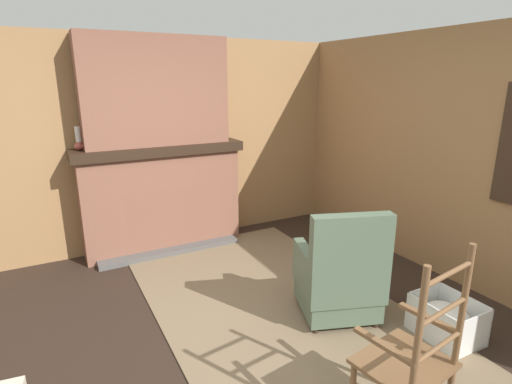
% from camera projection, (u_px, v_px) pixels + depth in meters
% --- Properties ---
extents(ground_plane, '(14.00, 14.00, 0.00)m').
position_uv_depth(ground_plane, '(245.00, 346.00, 3.09)').
color(ground_plane, '#2D2119').
extents(wood_panel_wall_left, '(0.06, 5.32, 2.49)m').
position_uv_depth(wood_panel_wall_left, '(155.00, 145.00, 4.78)').
color(wood_panel_wall_left, '#9E7247').
rests_on(wood_panel_wall_left, ground).
extents(wood_panel_wall_back, '(5.32, 0.09, 2.49)m').
position_uv_depth(wood_panel_wall_back, '(468.00, 160.00, 3.81)').
color(wood_panel_wall_back, '#9E7247').
rests_on(wood_panel_wall_back, ground).
extents(fireplace_hearth, '(0.56, 1.94, 1.27)m').
position_uv_depth(fireplace_hearth, '(163.00, 198.00, 4.76)').
color(fireplace_hearth, brown).
rests_on(fireplace_hearth, ground).
extents(chimney_breast, '(0.31, 1.62, 1.20)m').
position_uv_depth(chimney_breast, '(156.00, 91.00, 4.44)').
color(chimney_breast, brown).
rests_on(chimney_breast, fireplace_hearth).
extents(area_rug, '(3.43, 2.02, 0.01)m').
position_uv_depth(area_rug, '(274.00, 305.00, 3.64)').
color(area_rug, '#7A664C').
rests_on(area_rug, ground).
extents(armchair, '(0.80, 0.81, 1.01)m').
position_uv_depth(armchair, '(340.00, 279.00, 3.38)').
color(armchair, '#516651').
rests_on(armchair, ground).
extents(rocking_chair, '(0.86, 0.57, 1.17)m').
position_uv_depth(rocking_chair, '(409.00, 370.00, 2.26)').
color(rocking_chair, brown).
rests_on(rocking_chair, ground).
extents(firewood_stack, '(0.54, 0.44, 0.30)m').
position_uv_depth(firewood_stack, '(342.00, 255.00, 4.44)').
color(firewood_stack, brown).
rests_on(firewood_stack, ground).
extents(laundry_basket, '(0.49, 0.39, 0.33)m').
position_uv_depth(laundry_basket, '(447.00, 319.00, 3.16)').
color(laundry_basket, white).
rests_on(laundry_basket, ground).
extents(oil_lamp_vase, '(0.10, 0.10, 0.25)m').
position_uv_depth(oil_lamp_vase, '(79.00, 142.00, 4.22)').
color(oil_lamp_vase, '#B24C42').
rests_on(oil_lamp_vase, fireplace_hearth).
extents(storage_case, '(0.14, 0.23, 0.12)m').
position_uv_depth(storage_case, '(193.00, 137.00, 4.80)').
color(storage_case, gray).
rests_on(storage_case, fireplace_hearth).
extents(decorative_plate_on_mantel, '(0.07, 0.27, 0.27)m').
position_uv_depth(decorative_plate_on_mantel, '(145.00, 133.00, 4.55)').
color(decorative_plate_on_mantel, '#336093').
rests_on(decorative_plate_on_mantel, fireplace_hearth).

